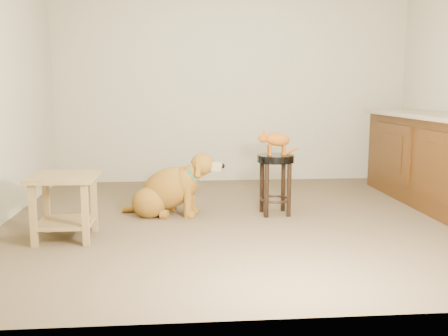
{
  "coord_description": "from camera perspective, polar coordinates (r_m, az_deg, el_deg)",
  "views": [
    {
      "loc": [
        -0.65,
        -4.41,
        1.19
      ],
      "look_at": [
        -0.26,
        0.21,
        0.45
      ],
      "focal_mm": 40.0,
      "sensor_mm": 36.0,
      "label": 1
    }
  ],
  "objects": [
    {
      "name": "padded_stool",
      "position": [
        4.74,
        5.89,
        -0.49
      ],
      "size": [
        0.35,
        0.35,
        0.57
      ],
      "rotation": [
        0.0,
        0.0,
        0.05
      ],
      "color": "black",
      "rests_on": "ground"
    },
    {
      "name": "room_shell",
      "position": [
        4.48,
        3.71,
        15.28
      ],
      "size": [
        4.54,
        4.04,
        2.62
      ],
      "color": "#B7B193",
      "rests_on": "ground"
    },
    {
      "name": "wood_stool",
      "position": [
        6.01,
        19.84,
        0.48
      ],
      "size": [
        0.42,
        0.42,
        0.67
      ],
      "rotation": [
        0.0,
        0.0,
        0.17
      ],
      "color": "brown",
      "rests_on": "ground"
    },
    {
      "name": "tabby_kitten",
      "position": [
        4.7,
        5.84,
        3.2
      ],
      "size": [
        0.41,
        0.16,
        0.26
      ],
      "rotation": [
        0.0,
        0.0,
        0.05
      ],
      "color": "#86400D",
      "rests_on": "padded_stool"
    },
    {
      "name": "cabinet_run",
      "position": [
        5.43,
        23.82,
        0.35
      ],
      "size": [
        0.7,
        2.56,
        0.94
      ],
      "color": "#46270C",
      "rests_on": "ground"
    },
    {
      "name": "side_table",
      "position": [
        4.15,
        -17.77,
        -3.15
      ],
      "size": [
        0.5,
        0.5,
        0.52
      ],
      "rotation": [
        0.0,
        0.0,
        0.0
      ],
      "color": "olive",
      "rests_on": "ground"
    },
    {
      "name": "floor",
      "position": [
        4.61,
        3.5,
        -5.89
      ],
      "size": [
        4.5,
        4.0,
        0.01
      ],
      "primitive_type": "cube",
      "color": "brown",
      "rests_on": "ground"
    },
    {
      "name": "golden_retriever",
      "position": [
        4.75,
        -6.32,
        -2.53
      ],
      "size": [
        0.98,
        0.56,
        0.64
      ],
      "rotation": [
        0.0,
        0.0,
        -0.24
      ],
      "color": "brown",
      "rests_on": "ground"
    }
  ]
}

